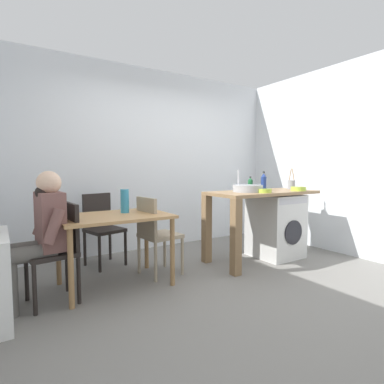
{
  "coord_description": "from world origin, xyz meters",
  "views": [
    {
      "loc": [
        -2.02,
        -2.56,
        1.22
      ],
      "look_at": [
        -0.11,
        0.45,
        0.95
      ],
      "focal_mm": 28.57,
      "sensor_mm": 36.0,
      "label": 1
    }
  ],
  "objects_px": {
    "chair_person_seat": "(60,246)",
    "bottle_squat_brown": "(264,182)",
    "colander": "(298,189)",
    "bottle_tall_green": "(250,184)",
    "seated_person": "(40,231)",
    "washing_machine": "(276,226)",
    "chair_spare_by_wall": "(102,225)",
    "chair_opposite": "(155,231)",
    "mixing_bowl": "(264,190)",
    "vase": "(125,201)",
    "dining_table": "(115,224)",
    "utensil_crock": "(291,184)"
  },
  "relations": [
    {
      "from": "dining_table",
      "to": "colander",
      "type": "bearing_deg",
      "value": -8.89
    },
    {
      "from": "mixing_bowl",
      "to": "chair_spare_by_wall",
      "type": "bearing_deg",
      "value": 146.49
    },
    {
      "from": "chair_spare_by_wall",
      "to": "utensil_crock",
      "type": "xyz_separation_m",
      "value": [
        2.51,
        -0.88,
        0.48
      ]
    },
    {
      "from": "washing_machine",
      "to": "bottle_tall_green",
      "type": "distance_m",
      "value": 0.67
    },
    {
      "from": "utensil_crock",
      "to": "dining_table",
      "type": "bearing_deg",
      "value": 177.63
    },
    {
      "from": "utensil_crock",
      "to": "colander",
      "type": "height_order",
      "value": "utensil_crock"
    },
    {
      "from": "seated_person",
      "to": "washing_machine",
      "type": "relative_size",
      "value": 1.4
    },
    {
      "from": "dining_table",
      "to": "bottle_tall_green",
      "type": "relative_size",
      "value": 5.86
    },
    {
      "from": "bottle_squat_brown",
      "to": "colander",
      "type": "xyz_separation_m",
      "value": [
        0.33,
        -0.32,
        -0.09
      ]
    },
    {
      "from": "bottle_squat_brown",
      "to": "mixing_bowl",
      "type": "xyz_separation_m",
      "value": [
        -0.29,
        -0.3,
        -0.09
      ]
    },
    {
      "from": "chair_person_seat",
      "to": "washing_machine",
      "type": "xyz_separation_m",
      "value": [
        2.77,
        -0.07,
        -0.08
      ]
    },
    {
      "from": "washing_machine",
      "to": "vase",
      "type": "distance_m",
      "value": 2.13
    },
    {
      "from": "mixing_bowl",
      "to": "vase",
      "type": "height_order",
      "value": "vase"
    },
    {
      "from": "bottle_tall_green",
      "to": "seated_person",
      "type": "bearing_deg",
      "value": -175.59
    },
    {
      "from": "mixing_bowl",
      "to": "vase",
      "type": "xyz_separation_m",
      "value": [
        -1.64,
        0.46,
        -0.08
      ]
    },
    {
      "from": "bottle_squat_brown",
      "to": "mixing_bowl",
      "type": "distance_m",
      "value": 0.42
    },
    {
      "from": "chair_opposite",
      "to": "vase",
      "type": "height_order",
      "value": "vase"
    },
    {
      "from": "chair_person_seat",
      "to": "chair_spare_by_wall",
      "type": "distance_m",
      "value": 1.07
    },
    {
      "from": "chair_opposite",
      "to": "bottle_tall_green",
      "type": "bearing_deg",
      "value": 85.41
    },
    {
      "from": "chair_opposite",
      "to": "bottle_squat_brown",
      "type": "bearing_deg",
      "value": 79.55
    },
    {
      "from": "mixing_bowl",
      "to": "utensil_crock",
      "type": "bearing_deg",
      "value": 17.3
    },
    {
      "from": "chair_spare_by_wall",
      "to": "washing_machine",
      "type": "xyz_separation_m",
      "value": [
        2.14,
        -0.93,
        -0.08
      ]
    },
    {
      "from": "bottle_tall_green",
      "to": "utensil_crock",
      "type": "xyz_separation_m",
      "value": [
        0.61,
        -0.21,
        -0.02
      ]
    },
    {
      "from": "bottle_tall_green",
      "to": "chair_spare_by_wall",
      "type": "bearing_deg",
      "value": 160.47
    },
    {
      "from": "dining_table",
      "to": "chair_opposite",
      "type": "xyz_separation_m",
      "value": [
        0.48,
        0.04,
        -0.14
      ]
    },
    {
      "from": "bottle_squat_brown",
      "to": "seated_person",
      "type": "bearing_deg",
      "value": -179.04
    },
    {
      "from": "chair_opposite",
      "to": "bottle_tall_green",
      "type": "height_order",
      "value": "bottle_tall_green"
    },
    {
      "from": "seated_person",
      "to": "chair_opposite",
      "type": "bearing_deg",
      "value": -88.32
    },
    {
      "from": "chair_opposite",
      "to": "seated_person",
      "type": "relative_size",
      "value": 0.75
    },
    {
      "from": "washing_machine",
      "to": "colander",
      "type": "bearing_deg",
      "value": -49.26
    },
    {
      "from": "bottle_tall_green",
      "to": "mixing_bowl",
      "type": "distance_m",
      "value": 0.5
    },
    {
      "from": "vase",
      "to": "seated_person",
      "type": "bearing_deg",
      "value": -166.32
    },
    {
      "from": "seated_person",
      "to": "washing_machine",
      "type": "xyz_separation_m",
      "value": [
        2.93,
        -0.05,
        -0.24
      ]
    },
    {
      "from": "bottle_squat_brown",
      "to": "colander",
      "type": "bearing_deg",
      "value": -43.45
    },
    {
      "from": "seated_person",
      "to": "bottle_squat_brown",
      "type": "height_order",
      "value": "seated_person"
    },
    {
      "from": "chair_person_seat",
      "to": "bottle_squat_brown",
      "type": "relative_size",
      "value": 3.48
    },
    {
      "from": "chair_spare_by_wall",
      "to": "vase",
      "type": "relative_size",
      "value": 3.52
    },
    {
      "from": "chair_person_seat",
      "to": "bottle_squat_brown",
      "type": "distance_m",
      "value": 2.68
    },
    {
      "from": "chair_opposite",
      "to": "bottle_squat_brown",
      "type": "xyz_separation_m",
      "value": [
        1.6,
        -0.1,
        0.53
      ]
    },
    {
      "from": "mixing_bowl",
      "to": "utensil_crock",
      "type": "distance_m",
      "value": 0.84
    },
    {
      "from": "mixing_bowl",
      "to": "colander",
      "type": "xyz_separation_m",
      "value": [
        0.62,
        -0.02,
        0.0
      ]
    },
    {
      "from": "dining_table",
      "to": "seated_person",
      "type": "bearing_deg",
      "value": -171.28
    },
    {
      "from": "seated_person",
      "to": "mixing_bowl",
      "type": "xyz_separation_m",
      "value": [
        2.49,
        -0.25,
        0.28
      ]
    },
    {
      "from": "chair_spare_by_wall",
      "to": "colander",
      "type": "relative_size",
      "value": 4.5
    },
    {
      "from": "chair_opposite",
      "to": "colander",
      "type": "relative_size",
      "value": 4.5
    },
    {
      "from": "utensil_crock",
      "to": "vase",
      "type": "relative_size",
      "value": 1.17
    },
    {
      "from": "mixing_bowl",
      "to": "colander",
      "type": "bearing_deg",
      "value": -1.84
    },
    {
      "from": "dining_table",
      "to": "chair_spare_by_wall",
      "type": "distance_m",
      "value": 0.79
    },
    {
      "from": "seated_person",
      "to": "bottle_tall_green",
      "type": "bearing_deg",
      "value": -91.13
    },
    {
      "from": "seated_person",
      "to": "washing_machine",
      "type": "height_order",
      "value": "seated_person"
    }
  ]
}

